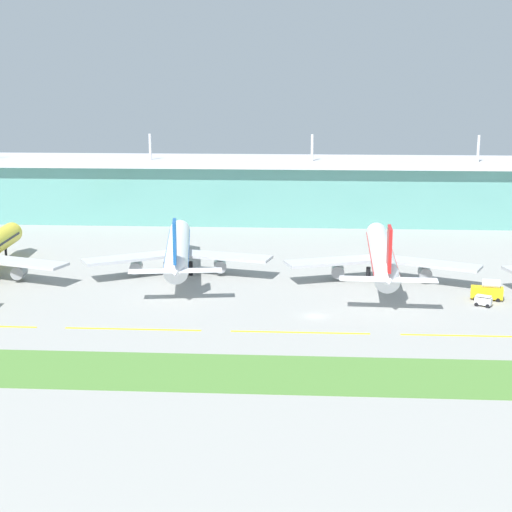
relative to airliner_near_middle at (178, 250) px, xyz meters
name	(u,v)px	position (x,y,z in m)	size (l,w,h in m)	color
ground_plane	(314,316)	(34.94, -34.63, -6.45)	(600.00, 600.00, 0.00)	#9E9E99
terminal_building	(311,190)	(34.94, 79.16, 4.72)	(288.00, 34.00, 30.93)	#5B9E93
airliner_near_middle	(178,250)	(0.00, 0.00, 0.00)	(48.34, 61.52, 18.90)	white
airliner_far_middle	(381,255)	(51.99, -2.72, 0.00)	(48.75, 65.12, 18.90)	white
taxiway_stripe_mid_west	(133,329)	(-2.06, -45.74, -6.43)	(28.00, 0.70, 0.04)	yellow
taxiway_stripe_centre	(300,332)	(31.94, -45.74, -6.43)	(28.00, 0.70, 0.04)	yellow
taxiway_stripe_mid_east	(472,336)	(65.94, -45.74, -6.43)	(28.00, 0.70, 0.04)	yellow
grass_verge	(317,375)	(34.94, -68.47, -6.40)	(300.00, 18.00, 0.10)	#518438
baggage_cart	(483,301)	(72.73, -24.79, -5.18)	(4.02, 3.35, 2.48)	silver
fuel_truck	(488,290)	(74.83, -19.50, -4.18)	(7.57, 3.97, 4.95)	gold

